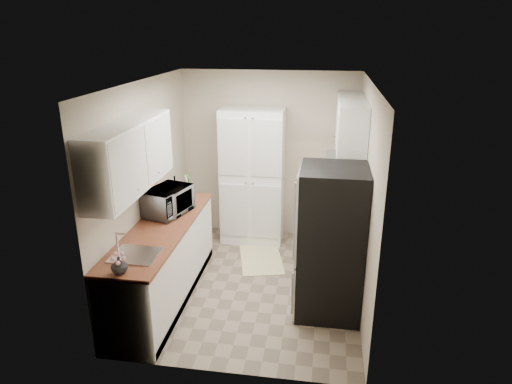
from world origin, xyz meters
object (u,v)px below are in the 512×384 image
(microwave, at_px, (168,201))
(wine_bottle, at_px, (175,187))
(pantry_cabinet, at_px, (253,177))
(toaster_oven, at_px, (331,180))
(refrigerator, at_px, (331,242))
(electric_range, at_px, (332,241))

(microwave, distance_m, wine_bottle, 0.63)
(pantry_cabinet, bearing_deg, toaster_oven, -4.95)
(microwave, xyz_separation_m, wine_bottle, (-0.12, 0.61, -0.03))
(pantry_cabinet, bearing_deg, refrigerator, -56.54)
(microwave, relative_size, wine_bottle, 2.29)
(pantry_cabinet, relative_size, electric_range, 1.77)
(toaster_oven, bearing_deg, microwave, -138.36)
(refrigerator, xyz_separation_m, microwave, (-1.96, 0.37, 0.23))
(wine_bottle, distance_m, toaster_oven, 2.17)
(refrigerator, bearing_deg, electric_range, 87.52)
(pantry_cabinet, distance_m, toaster_oven, 1.14)
(pantry_cabinet, relative_size, refrigerator, 1.18)
(pantry_cabinet, height_order, wine_bottle, pantry_cabinet)
(toaster_oven, bearing_deg, wine_bottle, -153.82)
(microwave, bearing_deg, pantry_cabinet, -15.10)
(electric_range, bearing_deg, pantry_cabinet, 141.78)
(electric_range, relative_size, toaster_oven, 2.91)
(pantry_cabinet, height_order, electric_range, pantry_cabinet)
(electric_range, relative_size, microwave, 1.92)
(electric_range, distance_m, toaster_oven, 1.00)
(pantry_cabinet, relative_size, microwave, 3.39)
(wine_bottle, height_order, toaster_oven, wine_bottle)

